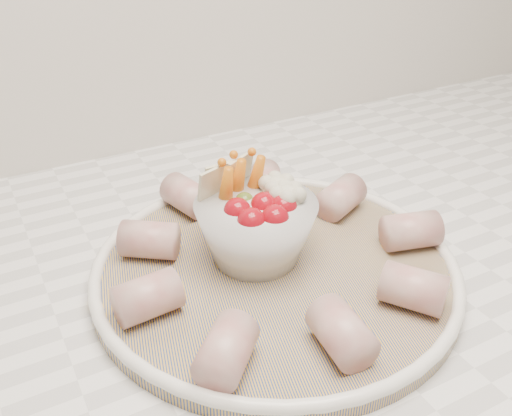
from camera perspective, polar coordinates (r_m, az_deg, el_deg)
serving_platter at (r=0.56m, az=1.94°, el=-5.99°), size 0.43×0.43×0.02m
veggie_bowl at (r=0.54m, az=0.07°, el=-1.64°), size 0.12×0.12×0.10m
cured_meat_rolls at (r=0.54m, az=1.98°, el=-4.09°), size 0.32×0.32×0.04m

